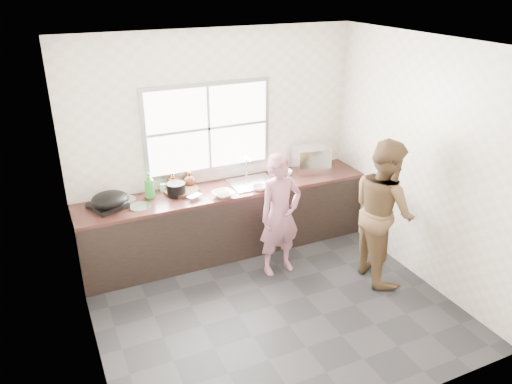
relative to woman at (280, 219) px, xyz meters
name	(u,v)px	position (x,y,z in m)	size (l,w,h in m)	color
floor	(273,306)	(-0.38, -0.61, -0.68)	(3.60, 3.20, 0.01)	#252527
ceiling	(277,44)	(-0.38, -0.61, 2.03)	(3.60, 3.20, 0.01)	silver
wall_back	(216,142)	(-0.38, 1.00, 0.67)	(3.60, 0.01, 2.70)	silver
wall_left	(79,227)	(-2.19, -0.61, 0.67)	(0.01, 3.20, 2.70)	silver
wall_right	(422,162)	(1.42, -0.61, 0.67)	(0.01, 3.20, 2.70)	silver
wall_front	(379,275)	(-0.38, -2.21, 0.67)	(3.60, 0.01, 2.70)	beige
cabinet	(227,221)	(-0.38, 0.68, -0.27)	(3.60, 0.62, 0.82)	black
countertop	(227,190)	(-0.38, 0.68, 0.16)	(3.60, 0.64, 0.04)	#3A1D18
sink	(253,183)	(-0.03, 0.68, 0.19)	(0.55, 0.45, 0.02)	silver
faucet	(246,167)	(-0.03, 0.88, 0.33)	(0.02, 0.02, 0.30)	silver
window_frame	(208,128)	(-0.48, 0.98, 0.87)	(1.60, 0.05, 1.10)	#9EA0A5
window_glazing	(209,128)	(-0.48, 0.96, 0.87)	(1.50, 0.01, 1.00)	white
woman	(280,219)	(0.00, 0.00, 0.00)	(0.50, 0.33, 1.36)	#AB677A
person_side	(383,210)	(1.00, -0.56, 0.15)	(0.81, 0.63, 1.66)	brown
cutting_board	(181,190)	(-0.91, 0.81, 0.20)	(0.42, 0.42, 0.04)	black
cleaver	(195,195)	(-0.83, 0.55, 0.22)	(0.17, 0.09, 0.01)	#B7BABE
bowl_mince	(223,194)	(-0.50, 0.47, 0.21)	(0.24, 0.24, 0.06)	white
bowl_crabs	(284,174)	(0.44, 0.76, 0.21)	(0.18, 0.18, 0.06)	white
bowl_held	(259,187)	(-0.04, 0.47, 0.22)	(0.21, 0.21, 0.07)	silver
black_pot	(176,190)	(-0.99, 0.73, 0.26)	(0.22, 0.22, 0.16)	black
plate_food	(176,189)	(-0.95, 0.89, 0.19)	(0.21, 0.21, 0.02)	silver
bottle_green	(149,185)	(-1.29, 0.79, 0.34)	(0.12, 0.12, 0.32)	#2C872E
bottle_brown_tall	(173,182)	(-0.98, 0.91, 0.28)	(0.09, 0.09, 0.20)	#472511
bottle_brown_short	(189,180)	(-0.77, 0.91, 0.27)	(0.14, 0.14, 0.19)	#4E2513
glass_jar	(163,188)	(-1.10, 0.91, 0.23)	(0.07, 0.07, 0.10)	white
burner	(108,206)	(-1.78, 0.73, 0.21)	(0.35, 0.35, 0.05)	black
wok	(110,199)	(-1.76, 0.64, 0.32)	(0.40, 0.40, 0.15)	black
dish_rack	(311,159)	(0.83, 0.74, 0.35)	(0.44, 0.31, 0.33)	silver
pot_lid_left	(140,206)	(-1.45, 0.60, 0.19)	(0.26, 0.26, 0.01)	silver
pot_lid_right	(124,200)	(-1.58, 0.85, 0.19)	(0.27, 0.27, 0.01)	silver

